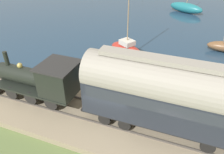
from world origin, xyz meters
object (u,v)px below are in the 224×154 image
object	(u,v)px
sailboat_teal	(186,8)
sailboat_red	(127,51)
steam_locomotive	(43,78)
rowboat_off_pier	(157,87)
rowboat_far_out	(201,69)
passenger_coach	(172,95)

from	to	relation	value
sailboat_teal	sailboat_red	distance (m)	18.87
steam_locomotive	rowboat_off_pier	world-z (taller)	steam_locomotive
steam_locomotive	rowboat_far_out	size ratio (longest dim) A/B	2.21
sailboat_red	sailboat_teal	bearing A→B (deg)	19.68
rowboat_far_out	sailboat_teal	bearing A→B (deg)	-22.59
steam_locomotive	sailboat_red	xyz separation A→B (m)	(8.77, -2.99, -1.34)
steam_locomotive	sailboat_red	distance (m)	9.36
passenger_coach	steam_locomotive	bearing A→B (deg)	90.00
sailboat_teal	rowboat_off_pier	bearing A→B (deg)	-155.79
rowboat_far_out	rowboat_off_pier	xyz separation A→B (m)	(-4.10, 3.06, -0.02)
steam_locomotive	rowboat_off_pier	distance (m)	8.36
passenger_coach	sailboat_teal	size ratio (longest dim) A/B	1.34
steam_locomotive	sailboat_teal	world-z (taller)	sailboat_teal
steam_locomotive	sailboat_red	world-z (taller)	sailboat_red
passenger_coach	rowboat_off_pier	size ratio (longest dim) A/B	4.39
rowboat_far_out	rowboat_off_pier	size ratio (longest dim) A/B	1.28
steam_locomotive	sailboat_red	bearing A→B (deg)	-18.81
sailboat_red	rowboat_far_out	world-z (taller)	sailboat_red
sailboat_red	rowboat_far_out	bearing A→B (deg)	-60.11
sailboat_teal	rowboat_off_pier	distance (m)	22.78
passenger_coach	rowboat_far_out	world-z (taller)	passenger_coach
passenger_coach	rowboat_far_out	distance (m)	9.16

